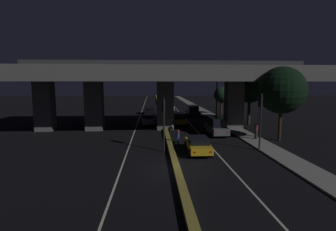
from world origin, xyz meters
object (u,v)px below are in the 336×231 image
object	(u,v)px
car_white_fifth	(170,107)
motorcycle_blue_filtering_near	(178,138)
traffic_light_right_of_median	(260,112)
motorcycle_white_filtering_mid	(173,125)
traffic_light_left_of_median	(164,115)
car_dark_blue_fourth	(193,110)
car_taxi_yellow_lead	(198,144)
car_black_second_oncoming	(150,110)
car_grey_second	(216,126)
street_lamp	(215,88)
car_taxi_yellow_third	(179,118)
pedestrian_on_sidewalk	(256,130)
car_grey_lead_oncoming	(149,120)

from	to	relation	value
car_white_fifth	motorcycle_blue_filtering_near	size ratio (longest dim) A/B	2.10
traffic_light_right_of_median	motorcycle_white_filtering_mid	size ratio (longest dim) A/B	2.84
traffic_light_left_of_median	car_dark_blue_fourth	size ratio (longest dim) A/B	1.04
car_taxi_yellow_lead	car_black_second_oncoming	size ratio (longest dim) A/B	0.99
car_grey_second	car_black_second_oncoming	distance (m)	21.21
car_black_second_oncoming	motorcycle_blue_filtering_near	xyz separation A→B (m)	(2.89, -24.10, -0.21)
car_grey_second	motorcycle_white_filtering_mid	size ratio (longest dim) A/B	2.64
car_dark_blue_fourth	car_black_second_oncoming	xyz separation A→B (m)	(-7.52, 3.40, -0.18)
car_grey_second	motorcycle_blue_filtering_near	xyz separation A→B (m)	(-4.70, -4.29, -0.43)
street_lamp	car_white_fifth	xyz separation A→B (m)	(-5.95, 13.04, -4.24)
traffic_light_left_of_median	car_taxi_yellow_third	world-z (taller)	traffic_light_left_of_median
car_black_second_oncoming	pedestrian_on_sidewalk	xyz separation A→B (m)	(10.99, -22.75, 0.22)
car_taxi_yellow_lead	car_black_second_oncoming	world-z (taller)	car_black_second_oncoming
traffic_light_left_of_median	motorcycle_white_filtering_mid	size ratio (longest dim) A/B	2.62
street_lamp	motorcycle_white_filtering_mid	distance (m)	11.57
traffic_light_right_of_median	car_dark_blue_fourth	size ratio (longest dim) A/B	1.12
car_grey_second	motorcycle_blue_filtering_near	world-z (taller)	car_grey_second
motorcycle_white_filtering_mid	pedestrian_on_sidewalk	size ratio (longest dim) A/B	0.97
car_white_fifth	car_grey_lead_oncoming	bearing A→B (deg)	168.58
traffic_light_left_of_median	motorcycle_white_filtering_mid	bearing A→B (deg)	81.21
street_lamp	car_white_fifth	size ratio (longest dim) A/B	2.08
motorcycle_blue_filtering_near	pedestrian_on_sidewalk	size ratio (longest dim) A/B	1.10
car_taxi_yellow_third	pedestrian_on_sidewalk	xyz separation A→B (m)	(6.83, -10.76, 0.20)
traffic_light_right_of_median	car_black_second_oncoming	world-z (taller)	traffic_light_right_of_median
car_white_fifth	car_grey_lead_oncoming	world-z (taller)	car_white_fifth
car_taxi_yellow_lead	car_black_second_oncoming	bearing A→B (deg)	9.71
car_dark_blue_fourth	car_black_second_oncoming	size ratio (longest dim) A/B	0.98
car_dark_blue_fourth	pedestrian_on_sidewalk	xyz separation A→B (m)	(3.47, -19.35, 0.04)
traffic_light_right_of_median	car_black_second_oncoming	bearing A→B (deg)	110.06
street_lamp	car_grey_second	xyz separation A→B (m)	(-2.36, -10.98, -4.01)
street_lamp	motorcycle_blue_filtering_near	distance (m)	17.40
car_taxi_yellow_lead	motorcycle_white_filtering_mid	xyz separation A→B (m)	(-1.34, 10.29, -0.09)
motorcycle_blue_filtering_near	pedestrian_on_sidewalk	distance (m)	8.23
street_lamp	motorcycle_blue_filtering_near	size ratio (longest dim) A/B	4.36
car_dark_blue_fourth	car_grey_lead_oncoming	distance (m)	11.97
car_grey_second	motorcycle_white_filtering_mid	bearing A→B (deg)	55.99
traffic_light_left_of_median	car_grey_lead_oncoming	world-z (taller)	traffic_light_left_of_median
car_taxi_yellow_lead	traffic_light_left_of_median	bearing A→B (deg)	78.96
traffic_light_right_of_median	motorcycle_blue_filtering_near	world-z (taller)	traffic_light_right_of_median
street_lamp	car_taxi_yellow_lead	xyz separation A→B (m)	(-5.69, -18.36, -4.31)
traffic_light_right_of_median	car_white_fifth	world-z (taller)	traffic_light_right_of_median
traffic_light_left_of_median	car_taxi_yellow_third	distance (m)	15.03
car_taxi_yellow_third	motorcycle_white_filtering_mid	world-z (taller)	car_taxi_yellow_third
car_taxi_yellow_lead	car_dark_blue_fourth	xyz separation A→B (m)	(3.26, 23.78, 0.27)
car_grey_lead_oncoming	car_black_second_oncoming	distance (m)	12.67
traffic_light_right_of_median	car_grey_second	xyz separation A→B (m)	(-2.12, 6.79, -2.33)
traffic_light_right_of_median	pedestrian_on_sidewalk	world-z (taller)	traffic_light_right_of_median
car_grey_second	car_white_fifth	xyz separation A→B (m)	(-3.59, 24.03, -0.23)
pedestrian_on_sidewalk	car_taxi_yellow_lead	bearing A→B (deg)	-146.59
street_lamp	traffic_light_left_of_median	bearing A→B (deg)	-115.64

